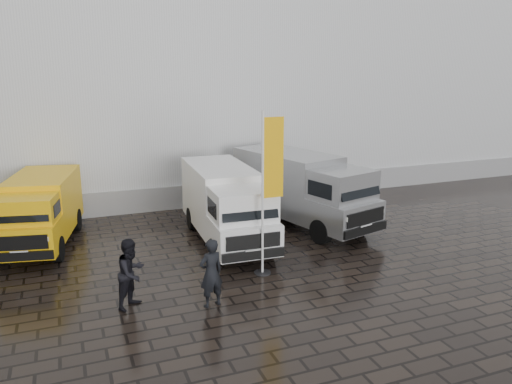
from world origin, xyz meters
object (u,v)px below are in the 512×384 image
van_yellow (40,213)px  wheelie_bin (294,188)px  person_front (211,273)px  van_white (226,206)px  van_silver (302,190)px  flagpole (269,185)px  person_tent (132,273)px

van_yellow → wheelie_bin: van_yellow is taller
wheelie_bin → person_front: (-6.54, -8.82, 0.39)m
van_white → van_silver: (3.30, 0.77, 0.09)m
flagpole → person_front: (-2.16, -1.45, -1.76)m
van_yellow → van_white: bearing=-5.8°
wheelie_bin → person_tent: (-8.41, -8.11, 0.39)m
van_silver → person_front: van_silver is taller
person_front → person_tent: 2.00m
van_white → flagpole: 3.36m
van_white → person_front: size_ratio=3.26×
van_silver → flagpole: flagpole is taller
flagpole → wheelie_bin: bearing=59.3°
van_silver → flagpole: size_ratio=1.31×
person_front → person_tent: size_ratio=1.00×
flagpole → person_tent: bearing=-169.6°
van_yellow → van_white: (6.00, -1.90, 0.11)m
person_tent → van_white: bearing=1.8°
van_yellow → person_front: van_yellow is taller
flagpole → person_front: bearing=-146.2°
van_silver → flagpole: bearing=-143.8°
van_yellow → person_tent: (2.27, -5.68, -0.25)m
van_white → wheelie_bin: 6.42m
van_yellow → person_front: size_ratio=2.78×
person_front → van_white: bearing=-127.0°
van_yellow → van_white: size_ratio=0.85×
van_white → wheelie_bin: van_white is taller
van_yellow → van_white: van_white is taller
flagpole → person_tent: (-4.04, -0.74, -1.76)m
person_front → wheelie_bin: bearing=-141.1°
van_silver → wheelie_bin: bearing=53.3°
van_white → van_silver: 3.39m
van_silver → person_front: (-5.16, -5.26, -0.46)m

